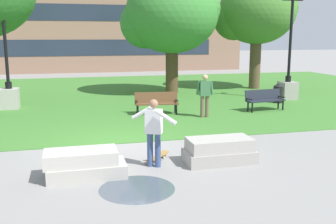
# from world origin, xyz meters

# --- Properties ---
(ground_plane) EXTENTS (140.00, 140.00, 0.00)m
(ground_plane) POSITION_xyz_m (0.00, 0.00, 0.00)
(ground_plane) COLOR gray
(grass_lawn) EXTENTS (40.00, 20.00, 0.02)m
(grass_lawn) POSITION_xyz_m (0.00, 10.00, 0.01)
(grass_lawn) COLOR #3D752D
(grass_lawn) RESTS_ON ground
(concrete_block_center) EXTENTS (1.85, 0.90, 0.64)m
(concrete_block_center) POSITION_xyz_m (-1.04, -2.61, 0.31)
(concrete_block_center) COLOR #B2ADA3
(concrete_block_center) RESTS_ON ground
(concrete_block_left) EXTENTS (1.80, 0.90, 0.64)m
(concrete_block_left) POSITION_xyz_m (2.40, -2.38, 0.31)
(concrete_block_left) COLOR #9E9991
(concrete_block_left) RESTS_ON ground
(person_skateboarder) EXTENTS (0.97, 1.04, 1.71)m
(person_skateboarder) POSITION_xyz_m (0.69, -2.29, 0.98)
(person_skateboarder) COLOR #384C7A
(person_skateboarder) RESTS_ON ground
(skateboard) EXTENTS (0.85, 0.88, 0.14)m
(skateboard) POSITION_xyz_m (0.86, -1.81, 0.09)
(skateboard) COLOR olive
(skateboard) RESTS_ON ground
(puddle) EXTENTS (1.64, 1.64, 0.01)m
(puddle) POSITION_xyz_m (0.02, -3.65, 0.00)
(puddle) COLOR #47515B
(puddle) RESTS_ON ground
(park_bench_near_left) EXTENTS (1.86, 0.78, 0.90)m
(park_bench_near_left) POSITION_xyz_m (6.96, 3.83, 0.54)
(park_bench_near_left) COLOR #1E232D
(park_bench_near_left) RESTS_ON grass_lawn
(park_bench_far_left) EXTENTS (1.84, 0.71, 0.90)m
(park_bench_far_left) POSITION_xyz_m (2.22, 4.24, 0.54)
(park_bench_far_left) COLOR brown
(park_bench_far_left) RESTS_ON grass_lawn
(lamp_post_center) EXTENTS (1.32, 0.80, 5.45)m
(lamp_post_center) POSITION_xyz_m (9.59, 6.33, 1.11)
(lamp_post_center) COLOR gray
(lamp_post_center) RESTS_ON grass_lawn
(lamp_post_left) EXTENTS (1.32, 0.80, 4.95)m
(lamp_post_left) POSITION_xyz_m (-3.90, 7.03, 1.03)
(lamp_post_left) COLOR #ADA89E
(lamp_post_left) RESTS_ON grass_lawn
(tree_near_left) EXTENTS (5.35, 5.10, 6.58)m
(tree_near_left) POSITION_xyz_m (4.31, 9.89, 4.36)
(tree_near_left) COLOR #4C3823
(tree_near_left) RESTS_ON grass_lawn
(tree_far_right) EXTENTS (4.83, 4.60, 6.62)m
(tree_far_right) POSITION_xyz_m (9.82, 10.68, 4.60)
(tree_far_right) COLOR brown
(tree_far_right) RESTS_ON grass_lawn
(trash_bin) EXTENTS (0.49, 0.49, 0.96)m
(trash_bin) POSITION_xyz_m (8.57, 5.49, 0.50)
(trash_bin) COLOR black
(trash_bin) RESTS_ON grass_lawn
(person_bystander_near_lawn) EXTENTS (0.69, 0.29, 1.71)m
(person_bystander_near_lawn) POSITION_xyz_m (3.93, 3.09, 0.98)
(person_bystander_near_lawn) COLOR brown
(person_bystander_near_lawn) RESTS_ON grass_lawn
(building_facade_distant) EXTENTS (25.55, 1.03, 10.05)m
(building_facade_distant) POSITION_xyz_m (2.15, 24.50, 5.01)
(building_facade_distant) COLOR #8E6B56
(building_facade_distant) RESTS_ON ground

